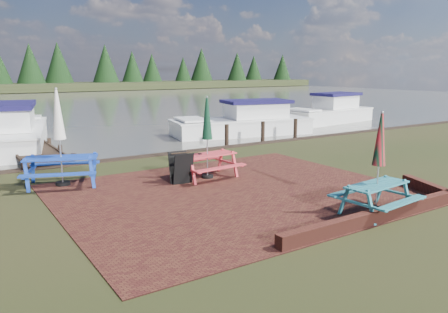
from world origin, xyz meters
name	(u,v)px	position (x,y,z in m)	size (l,w,h in m)	color
ground	(257,202)	(0.00, 0.00, 0.00)	(120.00, 120.00, 0.00)	black
paving	(235,193)	(0.00, 1.00, 0.01)	(9.00, 7.50, 0.02)	#3B1612
brick_wall	(396,207)	(2.15, -2.42, 0.15)	(6.21, 1.79, 0.30)	#4C1E16
water	(21,104)	(0.00, 37.00, 0.00)	(120.00, 60.00, 0.02)	#4D4A42
picnic_table_teal	(378,179)	(1.75, -2.17, 0.82)	(1.81, 1.64, 2.33)	teal
picnic_table_red	(207,150)	(0.21, 2.79, 0.86)	(1.88, 1.70, 2.46)	#C9333B
picnic_table_blue	(61,153)	(-3.69, 4.30, 0.96)	(2.46, 2.33, 2.73)	#1539A3
chalkboard	(181,168)	(-0.78, 2.61, 0.48)	(0.59, 0.59, 0.93)	black
jetty	(28,146)	(-3.50, 11.28, 0.11)	(1.76, 9.08, 1.00)	black
boat_jetty	(11,134)	(-3.93, 12.60, 0.48)	(4.33, 8.25, 2.28)	white
boat_near	(244,124)	(7.18, 10.62, 0.40)	(7.83, 4.01, 2.02)	white
boat_far	(329,113)	(15.03, 11.99, 0.43)	(7.02, 3.17, 2.12)	white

